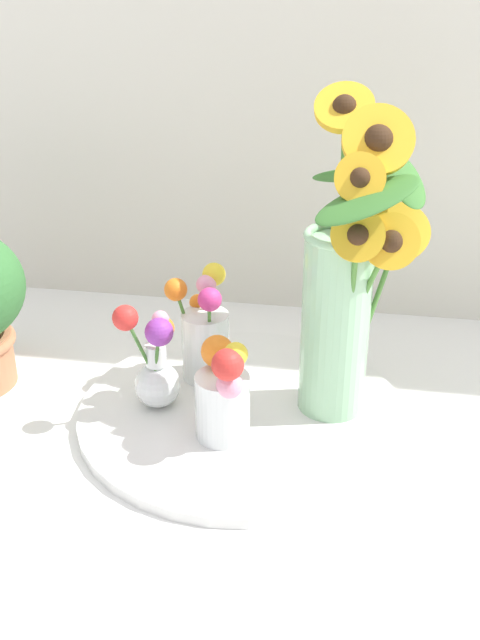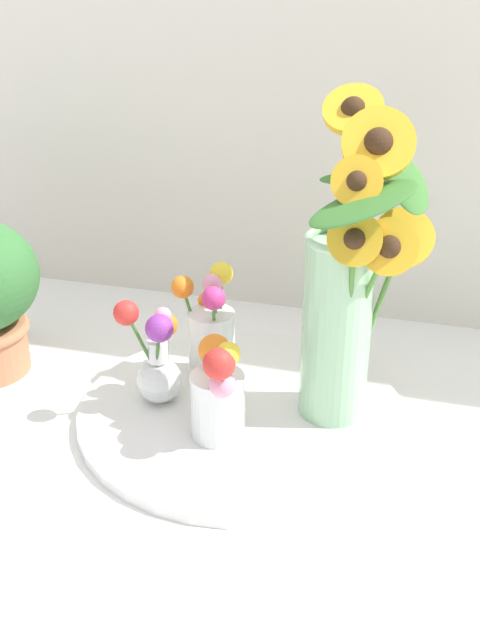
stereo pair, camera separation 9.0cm
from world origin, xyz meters
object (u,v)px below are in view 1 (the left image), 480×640
Objects in this scene: serving_tray at (240,412)px; mason_jar_sunflowers at (344,290)px; vase_small_center at (223,393)px; vase_small_back at (205,333)px; vase_bulb_right at (155,364)px.

serving_tray is 1.08× the size of mason_jar_sunflowers.
serving_tray is 3.01× the size of vase_small_center.
mason_jar_sunflowers is 0.23m from vase_small_back.
mason_jar_sunflowers is at bearing 9.57° from vase_bulb_right.
vase_bulb_right is 0.95× the size of vase_small_back.
vase_bulb_right is (-0.25, -0.04, -0.11)m from mason_jar_sunflowers.
mason_jar_sunflowers is 2.55× the size of vase_bulb_right.
vase_small_center reaches higher than serving_tray.
serving_tray is at bearing 82.38° from vase_small_center.
vase_bulb_right is at bearing -173.13° from serving_tray.
vase_bulb_right is (-0.11, 0.06, -0.00)m from vase_small_center.
serving_tray is 2.76× the size of vase_bulb_right.
vase_small_center is 0.12m from vase_bulb_right.
vase_small_center is at bearing -28.91° from vase_bulb_right.
vase_bulb_right is 0.10m from vase_small_back.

